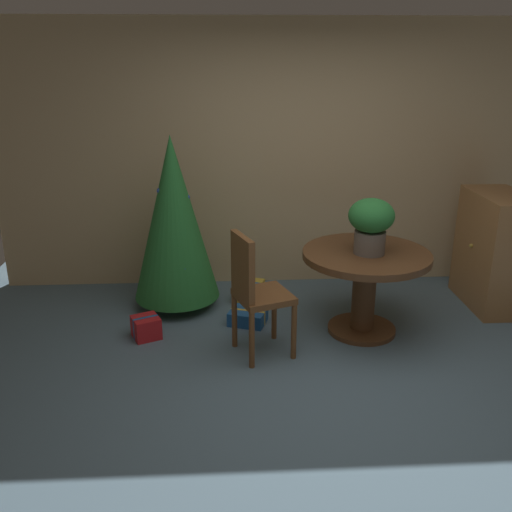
# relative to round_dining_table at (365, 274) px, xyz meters

# --- Properties ---
(ground_plane) EXTENTS (6.60, 6.60, 0.00)m
(ground_plane) POSITION_rel_round_dining_table_xyz_m (-0.41, -0.95, -0.53)
(ground_plane) COLOR slate
(back_wall_panel) EXTENTS (6.00, 0.10, 2.60)m
(back_wall_panel) POSITION_rel_round_dining_table_xyz_m (-0.41, 1.25, 0.77)
(back_wall_panel) COLOR tan
(back_wall_panel) RESTS_ON ground_plane
(round_dining_table) EXTENTS (1.06, 1.06, 0.73)m
(round_dining_table) POSITION_rel_round_dining_table_xyz_m (0.00, 0.00, 0.00)
(round_dining_table) COLOR brown
(round_dining_table) RESTS_ON ground_plane
(flower_vase) EXTENTS (0.37, 0.37, 0.46)m
(flower_vase) POSITION_rel_round_dining_table_xyz_m (0.01, -0.03, 0.47)
(flower_vase) COLOR #665B51
(flower_vase) RESTS_ON round_dining_table
(wooden_chair_left) EXTENTS (0.51, 0.52, 1.00)m
(wooden_chair_left) POSITION_rel_round_dining_table_xyz_m (-0.94, -0.34, 0.04)
(wooden_chair_left) COLOR brown
(wooden_chair_left) RESTS_ON ground_plane
(holiday_tree) EXTENTS (0.79, 0.79, 1.61)m
(holiday_tree) POSITION_rel_round_dining_table_xyz_m (-1.62, 0.61, 0.34)
(holiday_tree) COLOR brown
(holiday_tree) RESTS_ON ground_plane
(gift_box_blue) EXTENTS (0.38, 0.35, 0.12)m
(gift_box_blue) POSITION_rel_round_dining_table_xyz_m (-0.98, 0.21, -0.46)
(gift_box_blue) COLOR #1E569E
(gift_box_blue) RESTS_ON ground_plane
(gift_box_gold) EXTENTS (0.31, 0.32, 0.21)m
(gift_box_gold) POSITION_rel_round_dining_table_xyz_m (-0.94, 0.67, -0.42)
(gift_box_gold) COLOR gold
(gift_box_gold) RESTS_ON ground_plane
(gift_box_red) EXTENTS (0.28, 0.28, 0.19)m
(gift_box_red) POSITION_rel_round_dining_table_xyz_m (-1.84, -0.01, -0.43)
(gift_box_red) COLOR red
(gift_box_red) RESTS_ON ground_plane
(wooden_cabinet) EXTENTS (0.48, 0.83, 1.08)m
(wooden_cabinet) POSITION_rel_round_dining_table_xyz_m (1.34, 0.50, 0.01)
(wooden_cabinet) COLOR #9E6B3D
(wooden_cabinet) RESTS_ON ground_plane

